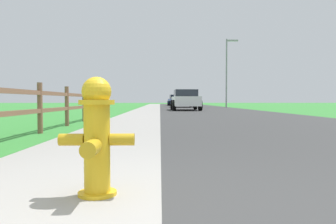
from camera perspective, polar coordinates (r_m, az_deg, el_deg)
The scene contains 10 objects.
ground_plane at distance 26.88m, azimuth -1.42°, elevation 0.57°, with size 120.00×120.00×0.00m, color #388B37.
road_asphalt at distance 29.09m, azimuth 5.49°, elevation 0.69°, with size 7.00×66.00×0.01m, color #383838.
curb_concrete at distance 29.03m, azimuth -7.35°, elevation 0.67°, with size 6.00×66.00×0.01m, color #9F9B95.
grass_verge at distance 29.22m, azimuth -10.28°, elevation 0.67°, with size 5.00×66.00×0.00m, color #388B37.
fire_hydrant at distance 2.48m, azimuth -12.57°, elevation -4.01°, with size 0.57×0.47×0.90m.
rail_fence at distance 7.41m, azimuth -21.81°, elevation 1.28°, with size 0.11×12.07×1.10m.
parked_suv_white at distance 23.21m, azimuth 3.11°, elevation 2.19°, with size 2.06×4.36×1.48m.
parked_car_black at distance 32.96m, azimuth 2.64°, elevation 2.26°, with size 2.24×4.37×1.61m.
parked_car_blue at distance 42.26m, azimuth 1.43°, elevation 2.10°, with size 2.20×4.85×1.44m.
street_lamp at distance 31.89m, azimuth 10.55°, elevation 7.85°, with size 1.17×0.20×6.65m.
Camera 1 is at (-0.01, -1.87, 0.72)m, focal length 34.29 mm.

